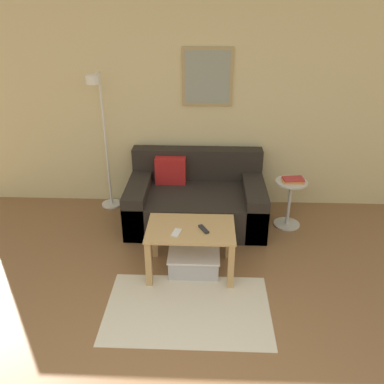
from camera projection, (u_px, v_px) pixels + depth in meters
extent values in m
cube|color=beige|center=(187.00, 104.00, 4.81)|extent=(5.60, 0.06, 2.55)
cube|color=tan|center=(207.00, 77.00, 4.62)|extent=(0.58, 0.02, 0.66)
cube|color=#939E8E|center=(207.00, 77.00, 4.61)|extent=(0.51, 0.01, 0.59)
cube|color=beige|center=(188.00, 309.00, 3.51)|extent=(1.42, 0.90, 0.01)
cube|color=#28231E|center=(196.00, 207.00, 4.77)|extent=(1.57, 0.99, 0.40)
cube|color=#28231E|center=(197.00, 163.00, 4.95)|extent=(1.57, 0.20, 0.38)
cube|color=#28231E|center=(140.00, 201.00, 4.77)|extent=(0.24, 0.99, 0.52)
cube|color=#28231E|center=(253.00, 203.00, 4.72)|extent=(0.24, 0.99, 0.52)
cube|color=red|center=(171.00, 171.00, 4.82)|extent=(0.36, 0.14, 0.32)
cube|color=tan|center=(191.00, 229.00, 3.80)|extent=(0.83, 0.54, 0.02)
cube|color=tan|center=(149.00, 264.00, 3.71)|extent=(0.06, 0.06, 0.47)
cube|color=tan|center=(231.00, 266.00, 3.68)|extent=(0.06, 0.06, 0.47)
cube|color=tan|center=(155.00, 236.00, 4.13)|extent=(0.06, 0.06, 0.47)
cube|color=tan|center=(229.00, 238.00, 4.10)|extent=(0.06, 0.06, 0.47)
cube|color=#B2B2B7|center=(194.00, 260.00, 4.00)|extent=(0.47, 0.41, 0.18)
cube|color=silver|center=(194.00, 252.00, 3.95)|extent=(0.50, 0.43, 0.02)
cylinder|color=white|center=(112.00, 204.00, 5.24)|extent=(0.25, 0.25, 0.02)
cylinder|color=white|center=(106.00, 143.00, 4.87)|extent=(0.03, 0.03, 1.65)
cylinder|color=white|center=(96.00, 74.00, 4.38)|extent=(0.02, 0.27, 0.02)
cylinder|color=white|center=(93.00, 79.00, 4.28)|extent=(0.15, 0.15, 0.09)
cylinder|color=silver|center=(287.00, 224.00, 4.79)|extent=(0.30, 0.30, 0.01)
cylinder|color=silver|center=(289.00, 204.00, 4.67)|extent=(0.04, 0.04, 0.53)
cylinder|color=silver|center=(292.00, 182.00, 4.55)|extent=(0.36, 0.36, 0.02)
cube|color=#D18438|center=(293.00, 181.00, 4.54)|extent=(0.24, 0.16, 0.02)
cube|color=#B73333|center=(293.00, 179.00, 4.53)|extent=(0.24, 0.17, 0.02)
cube|color=#232328|center=(204.00, 229.00, 3.75)|extent=(0.11, 0.15, 0.02)
cube|color=silver|center=(176.00, 233.00, 3.71)|extent=(0.10, 0.15, 0.01)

